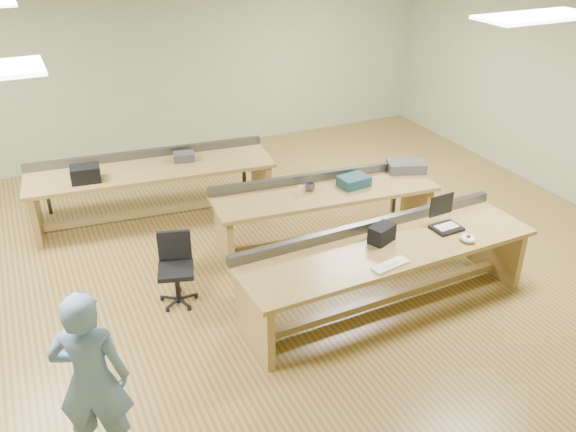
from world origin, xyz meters
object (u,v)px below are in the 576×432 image
object	(u,v)px
workbench_mid	(324,204)
laptop_base	(447,228)
parts_bin_grey	(406,166)
person	(92,379)
workbench_front	(386,260)
task_chair	(177,278)
camera_bag	(382,234)
parts_bin_teal	(354,181)
drinks_can	(301,191)
workbench_back	(152,179)
mug	(310,187)

from	to	relation	value
workbench_mid	laptop_base	world-z (taller)	workbench_mid
parts_bin_grey	person	bearing A→B (deg)	-152.32
workbench_front	person	size ratio (longest dim) A/B	2.12
person	laptop_base	size ratio (longest dim) A/B	5.02
workbench_mid	parts_bin_grey	world-z (taller)	parts_bin_grey
workbench_front	task_chair	xyz separation A→B (m)	(-2.00, 1.02, -0.27)
laptop_base	camera_bag	distance (m)	0.80
camera_bag	parts_bin_teal	distance (m)	1.40
drinks_can	person	bearing A→B (deg)	-141.56
workbench_back	mug	bearing A→B (deg)	-38.64
workbench_back	parts_bin_teal	distance (m)	2.75
workbench_front	person	distance (m)	3.22
camera_bag	drinks_can	bearing A→B (deg)	79.32
laptop_base	task_chair	xyz separation A→B (m)	(-2.78, 1.00, -0.47)
laptop_base	camera_bag	bearing A→B (deg)	171.15
workbench_front	parts_bin_teal	distance (m)	1.51
parts_bin_teal	drinks_can	size ratio (longest dim) A/B	3.08
workbench_mid	workbench_back	world-z (taller)	same
parts_bin_teal	workbench_front	bearing A→B (deg)	-106.75
workbench_mid	laptop_base	bearing A→B (deg)	-57.55
workbench_front	drinks_can	size ratio (longest dim) A/B	28.19
workbench_back	laptop_base	world-z (taller)	workbench_back
task_chair	mug	distance (m)	2.01
camera_bag	drinks_can	world-z (taller)	camera_bag
person	drinks_can	distance (m)	3.61
workbench_front	drinks_can	xyz separation A→B (m)	(-0.29, 1.47, 0.24)
workbench_back	laptop_base	size ratio (longest dim) A/B	10.70
parts_bin_teal	workbench_back	bearing A→B (deg)	142.25
workbench_front	drinks_can	distance (m)	1.51
task_chair	parts_bin_teal	distance (m)	2.52
camera_bag	parts_bin_grey	distance (m)	1.94
workbench_mid	camera_bag	xyz separation A→B (m)	(-0.05, -1.37, 0.29)
workbench_front	workbench_mid	bearing A→B (deg)	86.73
workbench_front	camera_bag	bearing A→B (deg)	95.99
person	laptop_base	bearing A→B (deg)	-148.65
workbench_back	parts_bin_teal	bearing A→B (deg)	-32.04
person	parts_bin_grey	world-z (taller)	person
workbench_back	mug	world-z (taller)	workbench_back
workbench_back	mug	distance (m)	2.26
mug	drinks_can	bearing A→B (deg)	-157.78
person	drinks_can	world-z (taller)	person
parts_bin_grey	laptop_base	bearing A→B (deg)	-108.81
workbench_front	mug	size ratio (longest dim) A/B	25.85
task_chair	parts_bin_teal	world-z (taller)	parts_bin_teal
parts_bin_teal	parts_bin_grey	xyz separation A→B (m)	(0.86, 0.11, 0.00)
parts_bin_teal	parts_bin_grey	world-z (taller)	parts_bin_grey
workbench_front	laptop_base	distance (m)	0.80
workbench_front	parts_bin_grey	size ratio (longest dim) A/B	6.79
workbench_front	camera_bag	world-z (taller)	camera_bag
laptop_base	drinks_can	distance (m)	1.80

